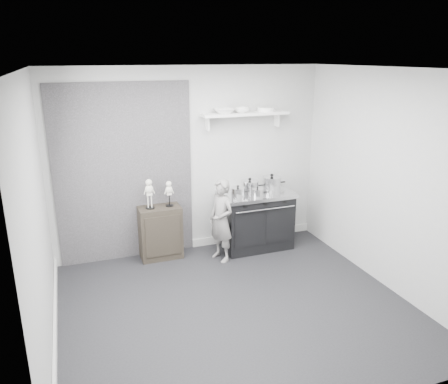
% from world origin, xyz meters
% --- Properties ---
extents(ground, '(4.00, 4.00, 0.00)m').
position_xyz_m(ground, '(0.00, 0.00, 0.00)').
color(ground, black).
rests_on(ground, ground).
extents(room_shell, '(4.02, 3.62, 2.71)m').
position_xyz_m(room_shell, '(-0.09, 0.15, 1.64)').
color(room_shell, '#A9A9A7').
rests_on(room_shell, ground).
extents(wall_shelf, '(1.30, 0.26, 0.24)m').
position_xyz_m(wall_shelf, '(0.80, 1.68, 2.01)').
color(wall_shelf, white).
rests_on(wall_shelf, room_shell).
extents(stove, '(1.09, 0.68, 0.87)m').
position_xyz_m(stove, '(0.92, 1.48, 0.44)').
color(stove, black).
rests_on(stove, ground).
extents(side_cabinet, '(0.59, 0.35, 0.77)m').
position_xyz_m(side_cabinet, '(-0.52, 1.61, 0.39)').
color(side_cabinet, black).
rests_on(side_cabinet, ground).
extents(child, '(0.42, 0.51, 1.20)m').
position_xyz_m(child, '(0.28, 1.23, 0.60)').
color(child, slate).
rests_on(child, ground).
extents(pot_front_left, '(0.30, 0.21, 0.17)m').
position_xyz_m(pot_front_left, '(0.59, 1.41, 0.94)').
color(pot_front_left, silver).
rests_on(pot_front_left, stove).
extents(pot_back_left, '(0.35, 0.27, 0.21)m').
position_xyz_m(pot_back_left, '(0.85, 1.57, 0.96)').
color(pot_back_left, silver).
rests_on(pot_back_left, stove).
extents(pot_back_right, '(0.37, 0.28, 0.24)m').
position_xyz_m(pot_back_right, '(1.22, 1.58, 0.97)').
color(pot_back_right, silver).
rests_on(pot_back_right, stove).
extents(pot_front_center, '(0.26, 0.18, 0.15)m').
position_xyz_m(pot_front_center, '(0.85, 1.30, 0.93)').
color(pot_front_center, silver).
rests_on(pot_front_center, stove).
extents(skeleton_full, '(0.14, 0.09, 0.49)m').
position_xyz_m(skeleton_full, '(-0.65, 1.61, 1.02)').
color(skeleton_full, silver).
rests_on(skeleton_full, side_cabinet).
extents(skeleton_torso, '(0.12, 0.08, 0.42)m').
position_xyz_m(skeleton_torso, '(-0.37, 1.61, 0.98)').
color(skeleton_torso, silver).
rests_on(skeleton_torso, side_cabinet).
extents(bowl_large, '(0.29, 0.29, 0.07)m').
position_xyz_m(bowl_large, '(0.48, 1.67, 2.08)').
color(bowl_large, white).
rests_on(bowl_large, wall_shelf).
extents(bowl_small, '(0.22, 0.22, 0.07)m').
position_xyz_m(bowl_small, '(0.75, 1.67, 2.07)').
color(bowl_small, white).
rests_on(bowl_small, wall_shelf).
extents(plate_stack, '(0.25, 0.25, 0.06)m').
position_xyz_m(plate_stack, '(1.13, 1.67, 2.07)').
color(plate_stack, white).
rests_on(plate_stack, wall_shelf).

